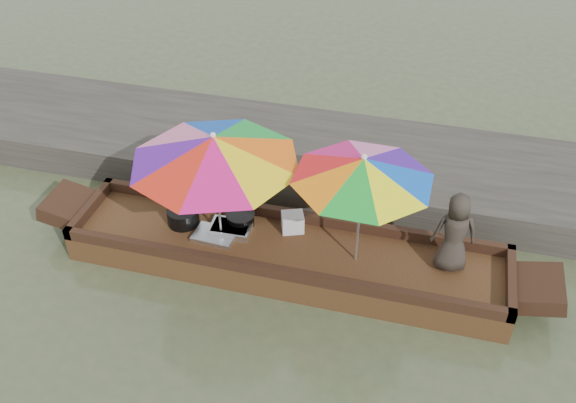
% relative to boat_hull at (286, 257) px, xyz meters
% --- Properties ---
extents(water, '(80.00, 80.00, 0.00)m').
position_rel_boat_hull_xyz_m(water, '(0.00, 0.00, -0.17)').
color(water, '#414C31').
rests_on(water, ground).
extents(dock, '(22.00, 2.20, 0.50)m').
position_rel_boat_hull_xyz_m(dock, '(0.00, 2.20, 0.08)').
color(dock, '#2D2B26').
rests_on(dock, ground).
extents(boat_hull, '(5.59, 1.20, 0.35)m').
position_rel_boat_hull_xyz_m(boat_hull, '(0.00, 0.00, 0.00)').
color(boat_hull, '#331C10').
rests_on(boat_hull, water).
extents(cooking_pot, '(0.42, 0.42, 0.22)m').
position_rel_boat_hull_xyz_m(cooking_pot, '(-1.44, 0.11, 0.28)').
color(cooking_pot, black).
rests_on(cooking_pot, boat_hull).
extents(tray_crayfish, '(0.55, 0.39, 0.09)m').
position_rel_boat_hull_xyz_m(tray_crayfish, '(-0.78, 0.11, 0.22)').
color(tray_crayfish, silver).
rests_on(tray_crayfish, boat_hull).
extents(tray_scallop, '(0.56, 0.40, 0.06)m').
position_rel_boat_hull_xyz_m(tray_scallop, '(-0.94, -0.06, 0.21)').
color(tray_scallop, silver).
rests_on(tray_scallop, boat_hull).
extents(charcoal_grill, '(0.36, 0.36, 0.17)m').
position_rel_boat_hull_xyz_m(charcoal_grill, '(-0.69, 0.27, 0.26)').
color(charcoal_grill, black).
rests_on(charcoal_grill, boat_hull).
extents(supply_bag, '(0.34, 0.31, 0.26)m').
position_rel_boat_hull_xyz_m(supply_bag, '(-0.00, 0.34, 0.30)').
color(supply_bag, silver).
rests_on(supply_bag, boat_hull).
extents(vendor, '(0.58, 0.44, 1.07)m').
position_rel_boat_hull_xyz_m(vendor, '(2.01, 0.17, 0.71)').
color(vendor, '#2F2922').
rests_on(vendor, boat_hull).
extents(umbrella_bow, '(2.16, 2.16, 1.55)m').
position_rel_boat_hull_xyz_m(umbrella_bow, '(-0.87, 0.00, 0.95)').
color(umbrella_bow, '#FF650C').
rests_on(umbrella_bow, boat_hull).
extents(umbrella_stern, '(2.15, 2.15, 1.55)m').
position_rel_boat_hull_xyz_m(umbrella_stern, '(0.89, 0.00, 0.95)').
color(umbrella_stern, '#4614A5').
rests_on(umbrella_stern, boat_hull).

